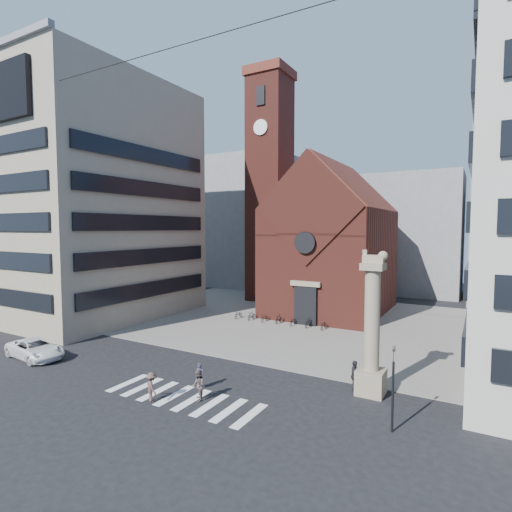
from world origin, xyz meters
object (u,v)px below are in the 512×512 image
(lion_column, at_px, (372,337))
(white_car, at_px, (35,349))
(pedestrian_2, at_px, (354,376))
(traffic_light, at_px, (393,386))
(pedestrian_1, at_px, (198,385))
(scooter_0, at_px, (239,314))
(pedestrian_0, at_px, (200,376))

(lion_column, bearing_deg, white_car, -165.86)
(pedestrian_2, bearing_deg, lion_column, -99.90)
(lion_column, relative_size, pedestrian_2, 4.62)
(lion_column, height_order, traffic_light, lion_column)
(white_car, height_order, pedestrian_1, pedestrian_1)
(pedestrian_2, xyz_separation_m, scooter_0, (-16.59, 13.06, -0.48))
(pedestrian_2, bearing_deg, pedestrian_1, 118.41)
(white_car, relative_size, scooter_0, 3.39)
(white_car, bearing_deg, pedestrian_2, -69.95)
(lion_column, bearing_deg, pedestrian_1, -145.18)
(pedestrian_1, relative_size, pedestrian_2, 0.96)
(white_car, bearing_deg, pedestrian_1, -84.07)
(pedestrian_1, bearing_deg, white_car, -131.82)
(lion_column, bearing_deg, scooter_0, 143.41)
(white_car, relative_size, pedestrian_0, 3.30)
(traffic_light, height_order, pedestrian_0, traffic_light)
(scooter_0, bearing_deg, pedestrian_1, -64.83)
(pedestrian_0, bearing_deg, lion_column, 12.12)
(pedestrian_0, relative_size, pedestrian_2, 0.85)
(white_car, relative_size, pedestrian_2, 2.81)
(lion_column, relative_size, scooter_0, 5.57)
(lion_column, bearing_deg, pedestrian_0, -154.90)
(lion_column, relative_size, pedestrian_0, 5.43)
(traffic_light, relative_size, white_car, 0.81)
(pedestrian_0, bearing_deg, scooter_0, 102.01)
(pedestrian_1, bearing_deg, pedestrian_2, 85.87)
(lion_column, xyz_separation_m, white_car, (-23.95, -6.04, -2.72))
(scooter_0, bearing_deg, traffic_light, -41.71)
(pedestrian_0, bearing_deg, pedestrian_1, -68.05)
(pedestrian_2, relative_size, scooter_0, 1.21)
(lion_column, height_order, scooter_0, lion_column)
(white_car, distance_m, pedestrian_2, 23.73)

